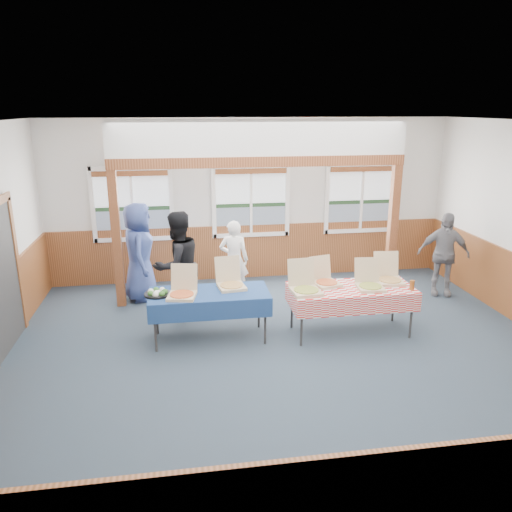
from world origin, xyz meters
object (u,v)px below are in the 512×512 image
Objects in this scene: table_right at (351,291)px; woman_white at (234,260)px; table_left at (209,296)px; person_grey at (443,254)px; woman_black at (178,266)px; man_blue at (139,252)px.

woman_white is (-1.61, 1.79, 0.03)m from table_right.
table_right is at bearing -22.63° from table_left.
table_left is 1.23× the size of person_grey.
man_blue is (-0.68, 0.93, -0.01)m from woman_black.
person_grey is (5.54, -0.62, -0.11)m from man_blue.
table_right is at bearing 124.49° from woman_black.
woman_white is 3.87m from person_grey.
table_left is 2.17m from table_right.
table_right is 2.63m from person_grey.
person_grey reaches higher than table_left.
person_grey is at bearing -3.70° from table_left.
man_blue reaches higher than table_right.
woman_black is at bearing -155.82° from person_grey.
table_right is at bearing -128.24° from person_grey.
man_blue is at bearing 101.85° from table_left.
woman_black reaches higher than table_left.
table_right is 2.40m from woman_white.
woman_white is at bearing -165.81° from person_grey.
table_right is 2.82m from woman_black.
woman_white is 1.71m from man_blue.
woman_white is 0.81× the size of man_blue.
man_blue is (-1.69, 0.19, 0.17)m from woman_white.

